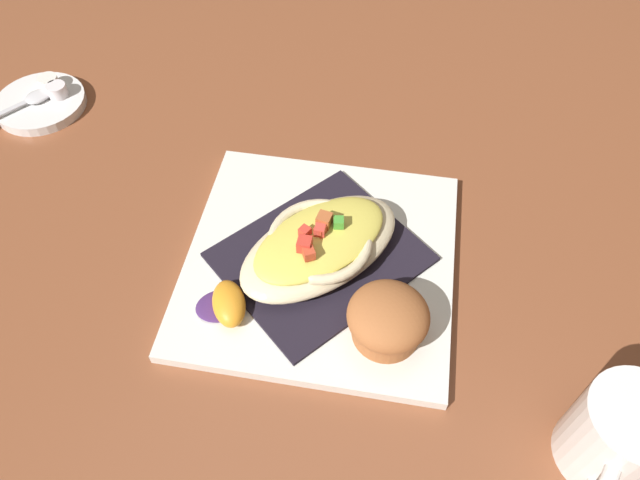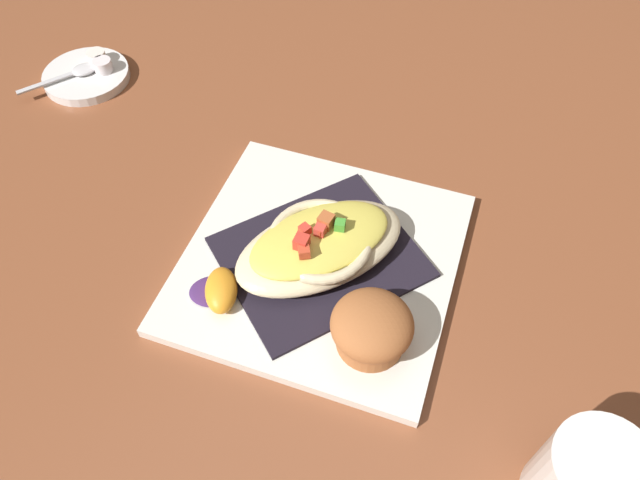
% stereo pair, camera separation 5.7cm
% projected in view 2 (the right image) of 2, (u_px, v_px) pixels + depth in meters
% --- Properties ---
extents(ground_plane, '(2.60, 2.60, 0.00)m').
position_uv_depth(ground_plane, '(320.00, 265.00, 0.61)').
color(ground_plane, brown).
extents(square_plate, '(0.31, 0.31, 0.01)m').
position_uv_depth(square_plate, '(320.00, 262.00, 0.60)').
color(square_plate, white).
rests_on(square_plate, ground_plane).
extents(folded_napkin, '(0.23, 0.24, 0.00)m').
position_uv_depth(folded_napkin, '(320.00, 257.00, 0.60)').
color(folded_napkin, black).
rests_on(folded_napkin, square_plate).
extents(gratin_dish, '(0.18, 0.20, 0.05)m').
position_uv_depth(gratin_dish, '(320.00, 244.00, 0.58)').
color(gratin_dish, beige).
rests_on(gratin_dish, folded_napkin).
extents(muffin, '(0.07, 0.07, 0.05)m').
position_uv_depth(muffin, '(372.00, 328.00, 0.52)').
color(muffin, '#A85E31').
rests_on(muffin, square_plate).
extents(orange_garnish, '(0.07, 0.06, 0.02)m').
position_uv_depth(orange_garnish, '(220.00, 290.00, 0.56)').
color(orange_garnish, '#462861').
rests_on(orange_garnish, square_plate).
extents(creamer_saucer, '(0.11, 0.11, 0.01)m').
position_uv_depth(creamer_saucer, '(87.00, 76.00, 0.78)').
color(creamer_saucer, white).
rests_on(creamer_saucer, ground_plane).
extents(spoon, '(0.06, 0.10, 0.01)m').
position_uv_depth(spoon, '(78.00, 71.00, 0.77)').
color(spoon, silver).
rests_on(spoon, creamer_saucer).
extents(creamer_cup_0, '(0.02, 0.02, 0.02)m').
position_uv_depth(creamer_cup_0, '(103.00, 66.00, 0.77)').
color(creamer_cup_0, white).
rests_on(creamer_cup_0, creamer_saucer).
extents(creamer_cup_1, '(0.02, 0.02, 0.02)m').
position_uv_depth(creamer_cup_1, '(97.00, 57.00, 0.79)').
color(creamer_cup_1, white).
rests_on(creamer_cup_1, creamer_saucer).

